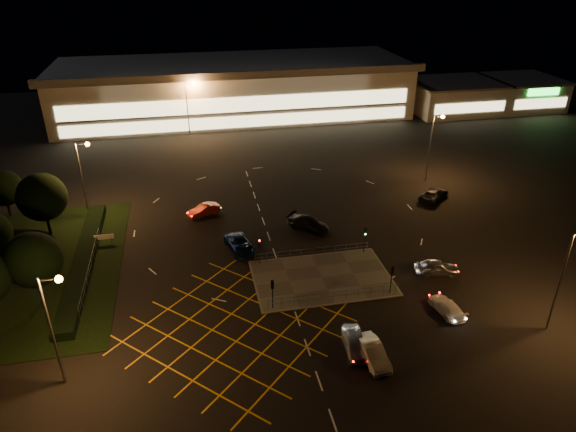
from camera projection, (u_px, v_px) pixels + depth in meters
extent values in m
plane|color=black|center=(299.00, 270.00, 55.52)|extent=(180.00, 180.00, 0.00)
cube|color=#4C4944|center=(322.00, 278.00, 54.11)|extent=(14.00, 9.00, 0.12)
cube|color=black|center=(36.00, 269.00, 55.69)|extent=(18.00, 30.00, 0.08)
cube|color=black|center=(84.00, 260.00, 56.38)|extent=(2.00, 26.00, 1.00)
cube|color=beige|center=(234.00, 89.00, 107.12)|extent=(70.00, 25.00, 10.00)
cube|color=slate|center=(233.00, 64.00, 104.72)|extent=(72.00, 26.50, 0.60)
cube|color=#FFEAA5|center=(241.00, 105.00, 96.21)|extent=(66.00, 0.20, 3.00)
cube|color=#FFEAA5|center=(242.00, 122.00, 97.68)|extent=(66.00, 0.20, 2.20)
cube|color=beige|center=(454.00, 97.00, 109.33)|extent=(18.00, 14.00, 6.00)
cube|color=slate|center=(456.00, 82.00, 107.88)|extent=(18.80, 14.80, 0.40)
cube|color=#FFEAA5|center=(470.00, 108.00, 103.39)|extent=(15.30, 0.20, 2.00)
cube|color=beige|center=(521.00, 93.00, 112.20)|extent=(14.00, 14.00, 6.00)
cube|color=slate|center=(524.00, 79.00, 110.75)|extent=(14.80, 14.80, 0.40)
cube|color=#FFEAA5|center=(541.00, 103.00, 106.25)|extent=(11.90, 0.20, 2.00)
cube|color=#19E533|center=(544.00, 92.00, 105.06)|extent=(7.00, 0.30, 1.40)
cylinder|color=slate|center=(52.00, 333.00, 38.84)|extent=(0.20, 0.20, 10.00)
cylinder|color=slate|center=(48.00, 280.00, 36.75)|extent=(1.40, 0.12, 0.12)
sphere|color=orange|center=(59.00, 279.00, 36.90)|extent=(0.56, 0.56, 0.56)
cylinder|color=slate|center=(559.00, 284.00, 44.63)|extent=(0.20, 0.20, 10.00)
cylinder|color=slate|center=(82.00, 181.00, 64.56)|extent=(0.20, 0.20, 10.00)
cylinder|color=slate|center=(81.00, 144.00, 62.48)|extent=(1.40, 0.12, 0.12)
sphere|color=orange|center=(87.00, 144.00, 62.62)|extent=(0.56, 0.56, 0.56)
cylinder|color=slate|center=(429.00, 149.00, 74.91)|extent=(0.20, 0.20, 10.00)
cylinder|color=slate|center=(438.00, 117.00, 72.82)|extent=(1.40, 0.12, 0.12)
sphere|color=orange|center=(443.00, 117.00, 72.97)|extent=(0.56, 0.56, 0.56)
cylinder|color=slate|center=(188.00, 110.00, 93.15)|extent=(0.20, 0.20, 10.00)
cylinder|color=slate|center=(189.00, 83.00, 91.07)|extent=(1.40, 0.12, 0.12)
sphere|color=orange|center=(193.00, 83.00, 91.22)|extent=(0.56, 0.56, 0.56)
cylinder|color=slate|center=(391.00, 96.00, 102.06)|extent=(0.20, 0.20, 10.00)
cylinder|color=slate|center=(397.00, 71.00, 99.98)|extent=(1.40, 0.12, 0.12)
sphere|color=orange|center=(400.00, 72.00, 100.13)|extent=(0.56, 0.56, 0.56)
cylinder|color=black|center=(273.00, 295.00, 48.84)|extent=(0.10, 0.10, 3.00)
cube|color=black|center=(272.00, 284.00, 48.28)|extent=(0.28, 0.18, 0.90)
sphere|color=#19FF33|center=(272.00, 284.00, 48.40)|extent=(0.16, 0.16, 0.16)
cylinder|color=black|center=(391.00, 280.00, 50.99)|extent=(0.10, 0.10, 3.00)
cube|color=black|center=(392.00, 270.00, 50.44)|extent=(0.28, 0.18, 0.90)
sphere|color=#19FF33|center=(392.00, 269.00, 50.55)|extent=(0.16, 0.16, 0.16)
cylinder|color=black|center=(260.00, 252.00, 55.79)|extent=(0.10, 0.10, 3.00)
cube|color=black|center=(259.00, 242.00, 55.24)|extent=(0.28, 0.18, 0.90)
sphere|color=#FF0C0C|center=(260.00, 243.00, 55.13)|extent=(0.16, 0.16, 0.16)
cylinder|color=black|center=(365.00, 241.00, 57.94)|extent=(0.10, 0.10, 3.00)
cube|color=black|center=(365.00, 231.00, 57.39)|extent=(0.28, 0.18, 0.90)
sphere|color=#19FF33|center=(366.00, 232.00, 57.28)|extent=(0.16, 0.16, 0.16)
cylinder|color=black|center=(48.00, 223.00, 62.00)|extent=(0.36, 0.36, 2.88)
sphere|color=black|center=(42.00, 197.00, 60.38)|extent=(5.76, 5.76, 5.76)
cylinder|color=black|center=(9.00, 208.00, 66.27)|extent=(0.36, 0.36, 2.34)
sphere|color=black|center=(3.00, 188.00, 64.95)|extent=(4.68, 4.68, 4.68)
cylinder|color=black|center=(41.00, 288.00, 50.23)|extent=(0.36, 0.36, 2.70)
sphere|color=black|center=(33.00, 260.00, 48.71)|extent=(5.40, 5.40, 5.40)
imported|color=#B7BABF|center=(355.00, 343.00, 44.08)|extent=(2.39, 4.84, 1.59)
imported|color=silver|center=(373.00, 352.00, 43.08)|extent=(1.93, 4.75, 1.53)
imported|color=#0C1D48|center=(240.00, 244.00, 58.96)|extent=(3.59, 5.67, 1.46)
imported|color=black|center=(309.00, 224.00, 63.34)|extent=(5.43, 5.35, 1.57)
imported|color=#A1A3A8|center=(437.00, 267.00, 54.62)|extent=(4.88, 2.90, 1.56)
imported|color=maroon|center=(204.00, 210.00, 66.81)|extent=(4.55, 3.21, 1.42)
imported|color=black|center=(434.00, 194.00, 71.08)|extent=(5.71, 5.40, 1.50)
imported|color=silver|center=(447.00, 307.00, 48.78)|extent=(2.36, 4.61, 1.28)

